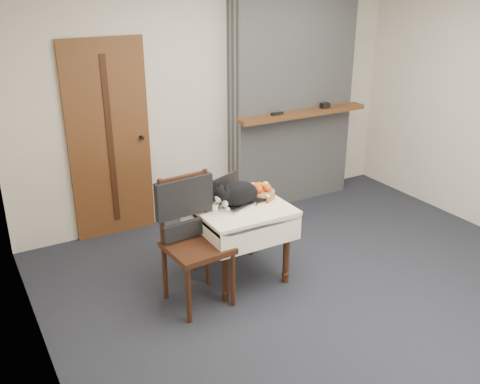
{
  "coord_description": "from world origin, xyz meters",
  "views": [
    {
      "loc": [
        -2.6,
        -3.1,
        2.54
      ],
      "look_at": [
        -0.54,
        0.51,
        0.84
      ],
      "focal_mm": 40.0,
      "sensor_mm": 36.0,
      "label": 1
    }
  ],
  "objects_px": {
    "fruit_basket": "(261,192)",
    "chair": "(190,223)",
    "side_table": "(239,217)",
    "laptop": "(231,197)",
    "pill_bottle": "(268,199)",
    "cat": "(239,194)",
    "door": "(109,141)",
    "cream_jar": "(215,207)"
  },
  "relations": [
    {
      "from": "door",
      "to": "chair",
      "type": "xyz_separation_m",
      "value": [
        0.17,
        -1.51,
        -0.32
      ]
    },
    {
      "from": "door",
      "to": "pill_bottle",
      "type": "relative_size",
      "value": 27.61
    },
    {
      "from": "laptop",
      "to": "chair",
      "type": "height_order",
      "value": "chair"
    },
    {
      "from": "fruit_basket",
      "to": "laptop",
      "type": "bearing_deg",
      "value": 177.35
    },
    {
      "from": "cream_jar",
      "to": "side_table",
      "type": "bearing_deg",
      "value": 3.83
    },
    {
      "from": "door",
      "to": "laptop",
      "type": "xyz_separation_m",
      "value": [
        0.63,
        -1.36,
        -0.24
      ]
    },
    {
      "from": "door",
      "to": "chair",
      "type": "bearing_deg",
      "value": -83.45
    },
    {
      "from": "laptop",
      "to": "fruit_basket",
      "type": "xyz_separation_m",
      "value": [
        0.3,
        -0.01,
        -0.01
      ]
    },
    {
      "from": "cat",
      "to": "laptop",
      "type": "bearing_deg",
      "value": 109.19
    },
    {
      "from": "fruit_basket",
      "to": "chair",
      "type": "height_order",
      "value": "chair"
    },
    {
      "from": "door",
      "to": "pill_bottle",
      "type": "distance_m",
      "value": 1.78
    },
    {
      "from": "laptop",
      "to": "cat",
      "type": "distance_m",
      "value": 0.09
    },
    {
      "from": "cat",
      "to": "side_table",
      "type": "bearing_deg",
      "value": 36.74
    },
    {
      "from": "pill_bottle",
      "to": "fruit_basket",
      "type": "height_order",
      "value": "fruit_basket"
    },
    {
      "from": "side_table",
      "to": "chair",
      "type": "distance_m",
      "value": 0.52
    },
    {
      "from": "cat",
      "to": "cream_jar",
      "type": "distance_m",
      "value": 0.24
    },
    {
      "from": "door",
      "to": "cat",
      "type": "distance_m",
      "value": 1.59
    },
    {
      "from": "cream_jar",
      "to": "laptop",
      "type": "bearing_deg",
      "value": 20.03
    },
    {
      "from": "cat",
      "to": "pill_bottle",
      "type": "relative_size",
      "value": 7.26
    },
    {
      "from": "cat",
      "to": "fruit_basket",
      "type": "bearing_deg",
      "value": 0.7
    },
    {
      "from": "door",
      "to": "laptop",
      "type": "bearing_deg",
      "value": -65.18
    },
    {
      "from": "fruit_basket",
      "to": "chair",
      "type": "bearing_deg",
      "value": -170.19
    },
    {
      "from": "fruit_basket",
      "to": "door",
      "type": "bearing_deg",
      "value": 124.0
    },
    {
      "from": "side_table",
      "to": "chair",
      "type": "relative_size",
      "value": 0.73
    },
    {
      "from": "laptop",
      "to": "fruit_basket",
      "type": "height_order",
      "value": "laptop"
    },
    {
      "from": "cat",
      "to": "chair",
      "type": "bearing_deg",
      "value": 178.5
    },
    {
      "from": "door",
      "to": "pill_bottle",
      "type": "xyz_separation_m",
      "value": [
        0.91,
        -1.51,
        -0.26
      ]
    },
    {
      "from": "pill_bottle",
      "to": "fruit_basket",
      "type": "bearing_deg",
      "value": 82.81
    },
    {
      "from": "side_table",
      "to": "fruit_basket",
      "type": "relative_size",
      "value": 3.34
    },
    {
      "from": "side_table",
      "to": "pill_bottle",
      "type": "height_order",
      "value": "pill_bottle"
    },
    {
      "from": "cat",
      "to": "fruit_basket",
      "type": "height_order",
      "value": "cat"
    },
    {
      "from": "door",
      "to": "laptop",
      "type": "distance_m",
      "value": 1.52
    },
    {
      "from": "side_table",
      "to": "laptop",
      "type": "height_order",
      "value": "laptop"
    },
    {
      "from": "side_table",
      "to": "cat",
      "type": "distance_m",
      "value": 0.22
    },
    {
      "from": "cat",
      "to": "cream_jar",
      "type": "xyz_separation_m",
      "value": [
        -0.23,
        -0.01,
        -0.07
      ]
    },
    {
      "from": "fruit_basket",
      "to": "chair",
      "type": "distance_m",
      "value": 0.77
    },
    {
      "from": "laptop",
      "to": "pill_bottle",
      "type": "bearing_deg",
      "value": -49.22
    },
    {
      "from": "side_table",
      "to": "pill_bottle",
      "type": "relative_size",
      "value": 10.77
    },
    {
      "from": "door",
      "to": "fruit_basket",
      "type": "distance_m",
      "value": 1.68
    },
    {
      "from": "door",
      "to": "cat",
      "type": "bearing_deg",
      "value": -64.94
    },
    {
      "from": "door",
      "to": "cream_jar",
      "type": "xyz_separation_m",
      "value": [
        0.44,
        -1.43,
        -0.27
      ]
    },
    {
      "from": "cat",
      "to": "pill_bottle",
      "type": "xyz_separation_m",
      "value": [
        0.24,
        -0.08,
        -0.07
      ]
    }
  ]
}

